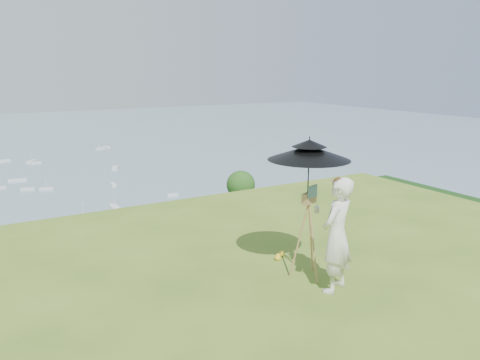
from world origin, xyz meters
TOP-DOWN VIEW (x-y plane):
  - ground at (0.00, 0.00)m, footprint 14.00×14.00m
  - shoreline_tier at (0.00, 75.00)m, footprint 170.00×28.00m
  - slope_trees at (0.00, 35.00)m, footprint 110.00×50.00m
  - harbor_town at (0.00, 75.00)m, footprint 110.00×22.00m
  - wildflowers at (0.00, 0.25)m, footprint 10.00×10.50m
  - painter at (0.38, 0.88)m, footprint 0.78×0.67m
  - field_easel at (0.31, 1.49)m, footprint 0.77×0.77m
  - sun_umbrella at (0.30, 1.52)m, footprint 1.70×1.70m
  - painter_cap at (0.38, 0.88)m, footprint 0.24×0.27m

SIDE VIEW (x-z plane):
  - shoreline_tier at x=0.00m, z-range -40.00..-32.00m
  - harbor_town at x=0.00m, z-range -32.00..-27.00m
  - slope_trees at x=0.00m, z-range -18.00..-12.00m
  - ground at x=0.00m, z-range 0.00..0.00m
  - wildflowers at x=0.00m, z-range 0.00..0.12m
  - field_easel at x=0.31m, z-range 0.00..1.58m
  - painter at x=0.38m, z-range 0.00..1.82m
  - painter_cap at x=0.38m, z-range 1.72..1.82m
  - sun_umbrella at x=0.30m, z-range 1.30..2.35m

